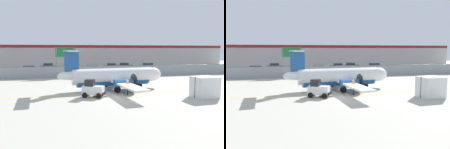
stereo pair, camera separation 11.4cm
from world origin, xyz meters
TOP-DOWN VIEW (x-y plane):
  - ground_plane at (0.00, 2.00)m, footprint 140.00×140.00m
  - perimeter_fence at (0.00, 18.00)m, footprint 98.00×0.10m
  - parking_lot_strip at (0.00, 29.50)m, footprint 98.00×17.00m
  - background_building at (0.00, 47.99)m, footprint 91.00×8.10m
  - commuter_airplane at (0.21, 4.87)m, footprint 13.70×16.07m
  - baggage_tug at (-3.12, 0.92)m, footprint 2.58×2.09m
  - ground_crew_worker at (0.78, 1.24)m, footprint 0.43×0.54m
  - cargo_container at (8.39, -1.59)m, footprint 2.57×2.21m
  - traffic_cone_near_left at (-2.95, 0.90)m, footprint 0.36×0.36m
  - traffic_cone_near_right at (1.51, 6.24)m, footprint 0.36×0.36m
  - parked_car_0 at (-13.73, 26.71)m, footprint 4.24×2.08m
  - parked_car_1 at (-10.42, 35.51)m, footprint 4.37×2.39m
  - parked_car_2 at (-5.13, 27.76)m, footprint 4.25×2.11m
  - parked_car_3 at (-0.58, 25.02)m, footprint 4.39×2.45m
  - parked_car_4 at (5.30, 31.90)m, footprint 4.39×2.44m
  - parked_car_5 at (8.95, 33.33)m, footprint 4.39×2.44m
  - parked_car_6 at (14.71, 31.12)m, footprint 4.28×2.17m
  - highway_sign at (-6.01, 19.96)m, footprint 3.60×0.14m

SIDE VIEW (x-z plane):
  - ground_plane at x=0.00m, z-range 0.00..0.01m
  - parking_lot_strip at x=0.00m, z-range 0.00..0.12m
  - traffic_cone_near_left at x=-2.95m, z-range -0.01..0.63m
  - traffic_cone_near_right at x=1.51m, z-range -0.01..0.63m
  - baggage_tug at x=-3.12m, z-range -0.08..1.80m
  - parked_car_0 at x=-13.73m, z-range 0.10..1.68m
  - parked_car_1 at x=-10.42m, z-range 0.10..1.68m
  - parked_car_2 at x=-5.13m, z-range 0.10..1.68m
  - parked_car_3 at x=-0.58m, z-range 0.10..1.68m
  - parked_car_4 at x=5.30m, z-range 0.10..1.68m
  - parked_car_5 at x=8.95m, z-range 0.10..1.68m
  - parked_car_6 at x=14.71m, z-range 0.10..1.68m
  - ground_crew_worker at x=0.78m, z-range 0.10..1.80m
  - cargo_container at x=8.39m, z-range 0.00..2.20m
  - perimeter_fence at x=0.00m, z-range 0.07..2.17m
  - commuter_airplane at x=0.21m, z-range -0.86..4.06m
  - background_building at x=0.00m, z-range 0.01..6.51m
  - highway_sign at x=-6.01m, z-range 1.39..6.89m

